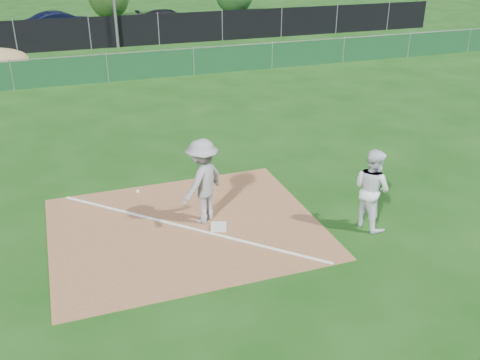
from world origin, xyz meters
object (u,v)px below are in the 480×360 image
(car_mid, at_px, (62,23))
(play_at_first, at_px, (203,181))
(first_base, at_px, (219,227))
(runner, at_px, (372,189))
(car_right, at_px, (169,19))

(car_mid, bearing_deg, play_at_first, 168.60)
(first_base, relative_size, car_mid, 0.08)
(first_base, xyz_separation_m, runner, (3.29, -1.01, 0.88))
(first_base, relative_size, runner, 0.19)
(car_right, bearing_deg, car_mid, 94.17)
(runner, bearing_deg, first_base, 58.50)
(runner, relative_size, car_mid, 0.41)
(play_at_first, bearing_deg, car_mid, 93.78)
(play_at_first, relative_size, car_mid, 0.50)
(runner, distance_m, car_mid, 29.08)
(runner, xyz_separation_m, car_right, (1.87, 28.76, -0.28))
(car_right, bearing_deg, play_at_first, 171.70)
(car_right, bearing_deg, runner, 179.12)
(play_at_first, bearing_deg, first_base, -65.72)
(car_mid, height_order, car_right, car_mid)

